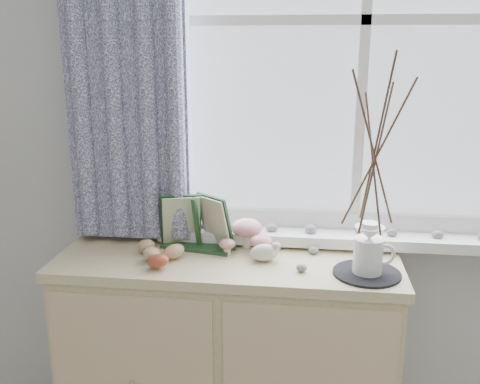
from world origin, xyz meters
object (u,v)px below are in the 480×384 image
at_px(sideboard, 228,363).
at_px(botanical_book, 196,223).
at_px(toadstool_cluster, 248,233).
at_px(twig_pitcher, 375,150).

distance_m(sideboard, botanical_book, 0.54).
distance_m(sideboard, toadstool_cluster, 0.50).
height_order(sideboard, botanical_book, botanical_book).
distance_m(toadstool_cluster, twig_pitcher, 0.56).
relative_size(sideboard, twig_pitcher, 1.68).
bearing_deg(sideboard, botanical_book, 160.71).
bearing_deg(toadstool_cluster, sideboard, -129.22).
bearing_deg(twig_pitcher, toadstool_cluster, 143.85).
relative_size(botanical_book, twig_pitcher, 0.42).
bearing_deg(sideboard, twig_pitcher, -11.00).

